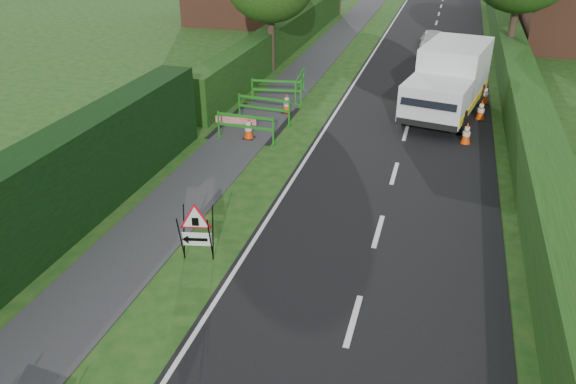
{
  "coord_description": "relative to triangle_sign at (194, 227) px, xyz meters",
  "views": [
    {
      "loc": [
        3.66,
        -7.66,
        7.39
      ],
      "look_at": [
        0.17,
        4.4,
        0.84
      ],
      "focal_mm": 35.0,
      "sensor_mm": 36.0,
      "label": 1
    }
  ],
  "objects": [
    {
      "name": "traffic_cone_3",
      "position": [
        -1.35,
        7.33,
        -0.47
      ],
      "size": [
        0.38,
        0.38,
        0.79
      ],
      "color": "black",
      "rests_on": "ground"
    },
    {
      "name": "hedge_west_far",
      "position": [
        -3.64,
        19.88,
        -0.86
      ],
      "size": [
        1.0,
        24.0,
        1.8
      ],
      "primitive_type": "cube",
      "color": "#14380F",
      "rests_on": "ground"
    },
    {
      "name": "ground",
      "position": [
        1.36,
        -2.12,
        -0.86
      ],
      "size": [
        120.0,
        120.0,
        0.0
      ],
      "primitive_type": "plane",
      "color": "#144112",
      "rests_on": "ground"
    },
    {
      "name": "ped_barrier_0",
      "position": [
        -1.35,
        7.03,
        -0.23
      ],
      "size": [
        2.07,
        0.42,
        1.0
      ],
      "rotation": [
        0.0,
        0.0,
        -0.04
      ],
      "color": "#197B16",
      "rests_on": "ground"
    },
    {
      "name": "hedge_west_near",
      "position": [
        -3.64,
        -2.12,
        -0.86
      ],
      "size": [
        1.1,
        18.0,
        2.5
      ],
      "primitive_type": "cube",
      "color": "black",
      "rests_on": "ground"
    },
    {
      "name": "traffic_cone_2",
      "position": [
        6.6,
        13.64,
        -0.47
      ],
      "size": [
        0.38,
        0.38,
        0.79
      ],
      "color": "black",
      "rests_on": "ground"
    },
    {
      "name": "hedge_east",
      "position": [
        7.86,
        13.88,
        -0.86
      ],
      "size": [
        1.2,
        50.0,
        1.5
      ],
      "primitive_type": "cube",
      "color": "#14380F",
      "rests_on": "ground"
    },
    {
      "name": "footpath",
      "position": [
        -1.64,
        32.88,
        -0.86
      ],
      "size": [
        2.0,
        90.0,
        0.02
      ],
      "primitive_type": "cube",
      "color": "#2D2D30",
      "rests_on": "ground"
    },
    {
      "name": "triangle_sign",
      "position": [
        0.0,
        0.0,
        0.0
      ],
      "size": [
        1.01,
        1.01,
        1.24
      ],
      "rotation": [
        0.0,
        0.0,
        0.22
      ],
      "color": "black",
      "rests_on": "ground"
    },
    {
      "name": "ped_barrier_3",
      "position": [
        -0.85,
        12.29,
        -0.23
      ],
      "size": [
        0.55,
        2.08,
        1.0
      ],
      "rotation": [
        0.0,
        0.0,
        1.67
      ],
      "color": "#197B16",
      "rests_on": "ground"
    },
    {
      "name": "ped_barrier_1",
      "position": [
        -1.34,
        9.02,
        -0.23
      ],
      "size": [
        2.08,
        0.52,
        1.0
      ],
      "rotation": [
        0.0,
        0.0,
        -0.09
      ],
      "color": "#197B16",
      "rests_on": "ground"
    },
    {
      "name": "traffic_cone_1",
      "position": [
        6.41,
        11.54,
        -0.47
      ],
      "size": [
        0.38,
        0.38,
        0.79
      ],
      "color": "black",
      "rests_on": "ground"
    },
    {
      "name": "traffic_cone_0",
      "position": [
        5.9,
        8.91,
        -0.47
      ],
      "size": [
        0.38,
        0.38,
        0.79
      ],
      "color": "black",
      "rests_on": "ground"
    },
    {
      "name": "hatchback_car",
      "position": [
        3.96,
        22.37,
        -0.34
      ],
      "size": [
        1.29,
        3.12,
        1.06
      ],
      "primitive_type": "imported",
      "rotation": [
        0.0,
        0.0,
        0.02
      ],
      "color": "silver",
      "rests_on": "ground"
    },
    {
      "name": "traffic_cone_4",
      "position": [
        -0.82,
        10.23,
        -0.47
      ],
      "size": [
        0.38,
        0.38,
        0.79
      ],
      "color": "black",
      "rests_on": "ground"
    },
    {
      "name": "ped_barrier_2",
      "position": [
        -1.56,
        11.29,
        -0.23
      ],
      "size": [
        2.09,
        0.64,
        1.0
      ],
      "rotation": [
        0.0,
        0.0,
        0.14
      ],
      "color": "#197B16",
      "rests_on": "ground"
    },
    {
      "name": "road_surface",
      "position": [
        3.86,
        32.88,
        -0.86
      ],
      "size": [
        6.0,
        90.0,
        0.02
      ],
      "primitive_type": "cube",
      "color": "black",
      "rests_on": "ground"
    },
    {
      "name": "redwhite_plank",
      "position": [
        -1.98,
        7.77,
        -0.86
      ],
      "size": [
        1.5,
        0.13,
        0.25
      ],
      "primitive_type": "cube",
      "rotation": [
        0.0,
        0.0,
        0.06
      ],
      "color": "red",
      "rests_on": "ground"
    },
    {
      "name": "works_van",
      "position": [
        5.11,
        11.97,
        0.49
      ],
      "size": [
        3.19,
        5.9,
        2.56
      ],
      "rotation": [
        0.0,
        0.0,
        -0.19
      ],
      "color": "silver",
      "rests_on": "ground"
    }
  ]
}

